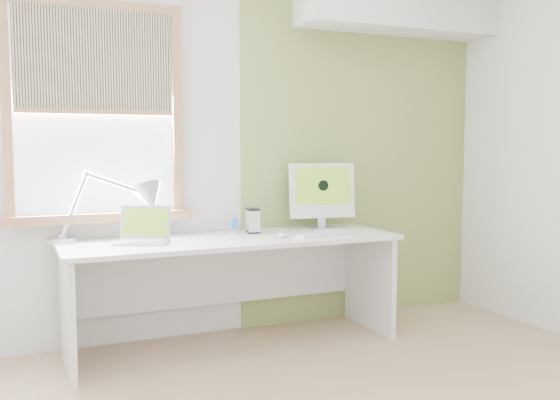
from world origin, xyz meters
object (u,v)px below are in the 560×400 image
laptop (144,233)px  imac (322,192)px  external_drive (253,221)px  desk_lamp (134,203)px  desk (230,265)px

laptop → imac: (1.32, 0.11, 0.21)m
imac → external_drive: bearing=179.8°
desk_lamp → external_drive: bearing=-3.3°
desk_lamp → imac: bearing=-2.0°
desk → desk_lamp: desk_lamp is taller
desk → external_drive: 0.36m
desk_lamp → external_drive: size_ratio=4.64×
imac → laptop: bearing=-175.1°
laptop → external_drive: laptop is taller
external_drive → imac: size_ratio=0.34×
external_drive → imac: imac is taller
desk → imac: bearing=8.2°
desk_lamp → imac: size_ratio=1.60×
desk → imac: 0.88m
imac → desk: bearing=-171.8°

